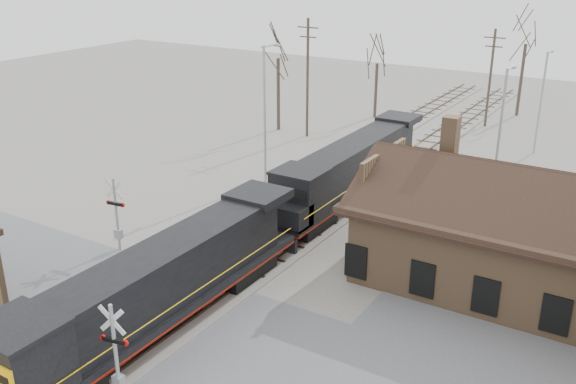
% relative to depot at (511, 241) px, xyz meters
% --- Properties ---
extents(ground, '(140.00, 140.00, 0.00)m').
position_rel_depot_xyz_m(ground, '(-11.99, -12.00, -2.41)').
color(ground, '#9C978D').
rests_on(ground, ground).
extents(road, '(60.00, 9.00, 0.03)m').
position_rel_depot_xyz_m(road, '(-11.99, -12.00, -2.39)').
color(road, '#5B5B60').
rests_on(road, ground).
extents(track_main, '(3.40, 90.00, 0.24)m').
position_rel_depot_xyz_m(track_main, '(-11.99, 3.00, -2.34)').
color(track_main, '#9C978D').
rests_on(track_main, ground).
extents(track_siding, '(3.40, 90.00, 0.24)m').
position_rel_depot_xyz_m(track_siding, '(-16.49, 3.00, -2.34)').
color(track_siding, '#9C978D').
rests_on(track_siding, ground).
extents(depot, '(15.20, 9.31, 7.90)m').
position_rel_depot_xyz_m(depot, '(0.00, 0.00, 0.00)').
color(depot, '#876545').
rests_on(depot, ground).
extents(locomotive_lead, '(2.78, 18.61, 4.13)m').
position_rel_depot_xyz_m(locomotive_lead, '(-11.99, -13.00, -0.24)').
color(locomotive_lead, black).
rests_on(locomotive_lead, ground).
extents(locomotive_trailing, '(2.78, 18.61, 3.91)m').
position_rel_depot_xyz_m(locomotive_trailing, '(-11.99, 5.88, -0.24)').
color(locomotive_trailing, black).
rests_on(locomotive_trailing, ground).
extents(crossbuck_near, '(1.20, 0.33, 4.24)m').
position_rel_depot_xyz_m(crossbuck_near, '(-9.96, -16.84, -0.43)').
color(crossbuck_near, '#A5A8AD').
rests_on(crossbuck_near, ground).
extents(crossbuck_far, '(1.23, 0.32, 4.30)m').
position_rel_depot_xyz_m(crossbuck_far, '(-19.61, -7.43, -0.40)').
color(crossbuck_far, '#A5A8AD').
rests_on(crossbuck_far, ground).
extents(streetlight_a, '(0.25, 2.04, 9.80)m').
position_rel_depot_xyz_m(streetlight_a, '(-18.89, 6.50, 3.04)').
color(streetlight_a, '#A5A8AD').
rests_on(streetlight_a, ground).
extents(streetlight_b, '(0.25, 2.04, 9.09)m').
position_rel_depot_xyz_m(streetlight_b, '(-3.53, 10.42, 2.68)').
color(streetlight_b, '#A5A8AD').
rests_on(streetlight_b, ground).
extents(streetlight_c, '(0.25, 2.04, 8.33)m').
position_rel_depot_xyz_m(streetlight_c, '(-3.72, 24.07, 2.29)').
color(streetlight_c, '#A5A8AD').
rests_on(streetlight_c, ground).
extents(utility_pole_a, '(2.00, 0.24, 10.41)m').
position_rel_depot_xyz_m(utility_pole_a, '(-22.35, 18.35, 3.03)').
color(utility_pole_a, '#382D23').
rests_on(utility_pole_a, ground).
extents(utility_pole_b, '(2.00, 0.24, 9.11)m').
position_rel_depot_xyz_m(utility_pole_b, '(-9.59, 30.30, 2.37)').
color(utility_pole_b, '#382D23').
rests_on(utility_pole_b, ground).
extents(tree_a, '(4.43, 4.43, 10.85)m').
position_rel_depot_xyz_m(tree_a, '(-25.76, 18.89, 5.32)').
color(tree_a, '#382D23').
rests_on(tree_a, ground).
extents(tree_b, '(3.58, 3.58, 8.76)m').
position_rel_depot_xyz_m(tree_b, '(-20.09, 28.06, 3.82)').
color(tree_b, '#382D23').
rests_on(tree_b, ground).
extents(tree_c, '(4.78, 4.78, 11.72)m').
position_rel_depot_xyz_m(tree_c, '(-8.02, 36.17, 5.94)').
color(tree_c, '#382D23').
rests_on(tree_c, ground).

